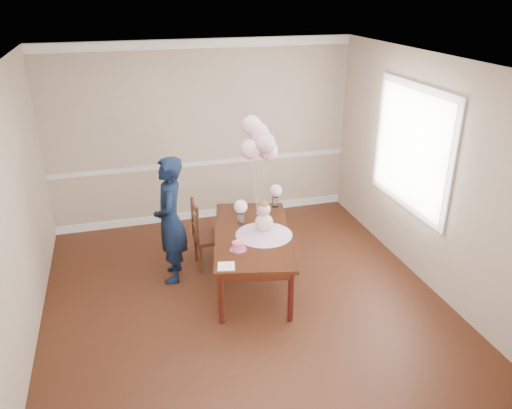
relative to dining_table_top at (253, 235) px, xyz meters
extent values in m
cube|color=black|center=(-0.21, -0.50, -0.64)|extent=(4.50, 5.00, 0.00)
cube|color=white|center=(-0.21, -0.50, 2.06)|extent=(4.50, 5.00, 0.02)
cube|color=tan|center=(-0.21, 2.00, 0.71)|extent=(4.50, 0.02, 2.70)
cube|color=tan|center=(-0.21, -3.00, 0.71)|extent=(4.50, 0.02, 2.70)
cube|color=tan|center=(-2.46, -0.50, 0.71)|extent=(0.02, 5.00, 2.70)
cube|color=tan|center=(2.04, -0.50, 0.71)|extent=(0.02, 5.00, 2.70)
cube|color=white|center=(-0.21, 1.99, 0.26)|extent=(4.50, 0.02, 0.07)
cube|color=white|center=(-0.21, 1.99, 1.99)|extent=(4.50, 0.02, 0.12)
cube|color=white|center=(-0.21, 1.99, -0.58)|extent=(4.50, 0.02, 0.12)
cube|color=silver|center=(2.02, 0.00, 0.91)|extent=(0.02, 1.66, 1.56)
cube|color=white|center=(2.00, 0.00, 0.91)|extent=(0.01, 1.50, 1.40)
cube|color=black|center=(0.00, 0.00, 0.00)|extent=(1.26, 1.93, 0.04)
cube|color=black|center=(0.00, 0.00, -0.07)|extent=(1.16, 1.82, 0.09)
cylinder|color=black|center=(-0.55, -0.71, -0.33)|extent=(0.07, 0.07, 0.62)
cylinder|color=black|center=(0.18, -0.88, -0.33)|extent=(0.07, 0.07, 0.62)
cylinder|color=black|center=(-0.18, 0.88, -0.33)|extent=(0.07, 0.07, 0.62)
cylinder|color=black|center=(0.55, 0.71, -0.33)|extent=(0.07, 0.07, 0.62)
cone|color=#D89FC4|center=(0.12, -0.07, 0.07)|extent=(0.81, 0.81, 0.09)
sphere|color=pink|center=(0.12, -0.07, 0.18)|extent=(0.21, 0.21, 0.21)
sphere|color=beige|center=(0.12, -0.07, 0.35)|extent=(0.15, 0.15, 0.15)
sphere|color=brown|center=(0.12, -0.07, 0.40)|extent=(0.11, 0.11, 0.11)
cylinder|color=silver|center=(-0.26, -0.35, 0.03)|extent=(0.23, 0.23, 0.01)
cylinder|color=#EA4976|center=(-0.26, -0.35, 0.07)|extent=(0.16, 0.16, 0.09)
sphere|color=white|center=(-0.26, -0.35, 0.13)|extent=(0.03, 0.03, 0.03)
sphere|color=silver|center=(-0.23, -0.34, 0.13)|extent=(0.03, 0.03, 0.03)
cylinder|color=white|center=(-0.07, 0.29, 0.09)|extent=(0.11, 0.11, 0.14)
sphere|color=#FFD5DC|center=(-0.07, 0.29, 0.25)|extent=(0.17, 0.17, 0.17)
cylinder|color=silver|center=(0.50, 0.66, 0.09)|extent=(0.11, 0.11, 0.14)
sphere|color=#F9D0DE|center=(0.50, 0.66, 0.25)|extent=(0.17, 0.17, 0.17)
cube|color=white|center=(-0.47, -0.67, 0.03)|extent=(0.21, 0.21, 0.01)
cylinder|color=silver|center=(0.20, 0.46, 0.03)|extent=(0.04, 0.04, 0.02)
sphere|color=#FFB4C7|center=(0.11, 0.48, 0.91)|extent=(0.25, 0.25, 0.25)
sphere|color=#E09FBC|center=(0.27, 0.39, 1.00)|extent=(0.25, 0.25, 0.25)
sphere|color=#E2A0BA|center=(0.23, 0.54, 1.09)|extent=(0.25, 0.25, 0.25)
sphere|color=#F2ABCC|center=(0.15, 0.58, 1.18)|extent=(0.25, 0.25, 0.25)
sphere|color=#F9B0C2|center=(0.34, 0.50, 0.87)|extent=(0.25, 0.25, 0.25)
cylinder|color=silver|center=(0.15, 0.47, 0.40)|extent=(0.08, 0.02, 0.74)
cylinder|color=white|center=(0.23, 0.42, 0.45)|extent=(0.08, 0.07, 0.83)
cylinder|color=white|center=(0.21, 0.50, 0.49)|extent=(0.04, 0.08, 0.92)
cylinder|color=white|center=(0.17, 0.52, 0.54)|extent=(0.05, 0.11, 1.01)
cylinder|color=silver|center=(0.27, 0.48, 0.38)|extent=(0.14, 0.04, 0.69)
cube|color=#34140E|center=(-0.42, 0.52, -0.24)|extent=(0.41, 0.41, 0.05)
cylinder|color=#371E0F|center=(-0.58, 0.35, -0.45)|extent=(0.04, 0.04, 0.39)
cylinder|color=#391F0F|center=(-0.25, 0.36, -0.45)|extent=(0.04, 0.04, 0.39)
cylinder|color=#391E0F|center=(-0.59, 0.67, -0.45)|extent=(0.04, 0.04, 0.39)
cylinder|color=#39190F|center=(-0.27, 0.68, -0.45)|extent=(0.04, 0.04, 0.39)
cylinder|color=#341A0E|center=(-0.60, 0.35, 0.03)|extent=(0.04, 0.04, 0.51)
cylinder|color=#3D2110|center=(-0.61, 0.67, 0.03)|extent=(0.04, 0.04, 0.51)
cube|color=#3E1D11|center=(-0.60, 0.51, -0.08)|extent=(0.04, 0.36, 0.05)
cube|color=#371F0F|center=(-0.60, 0.51, 0.06)|extent=(0.04, 0.36, 0.05)
cube|color=#39160F|center=(-0.60, 0.51, 0.21)|extent=(0.04, 0.36, 0.05)
imported|color=black|center=(-0.93, 0.36, 0.15)|extent=(0.47, 0.63, 1.58)
camera|label=1|loc=(-1.40, -5.10, 2.75)|focal=35.00mm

